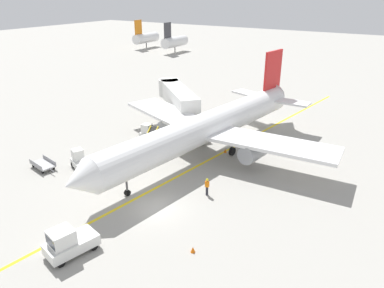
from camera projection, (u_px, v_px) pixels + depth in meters
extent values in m
plane|color=#9E9B93|center=(156.00, 208.00, 31.27)|extent=(300.00, 300.00, 0.00)
cube|color=yellow|center=(173.00, 179.00, 36.03)|extent=(12.37, 79.13, 0.01)
cylinder|color=white|center=(206.00, 127.00, 39.80)|extent=(7.79, 30.15, 3.30)
cone|color=white|center=(78.00, 181.00, 28.56)|extent=(3.56, 2.86, 3.23)
cone|color=white|center=(279.00, 94.00, 51.03)|extent=(3.52, 3.24, 3.14)
cube|color=white|center=(273.00, 144.00, 36.50)|extent=(13.23, 5.15, 0.36)
cylinder|color=gray|center=(254.00, 152.00, 37.18)|extent=(2.36, 3.45, 1.90)
cube|color=white|center=(168.00, 113.00, 45.51)|extent=(13.72, 8.71, 0.36)
cylinder|color=gray|center=(172.00, 126.00, 44.22)|extent=(2.36, 3.45, 1.90)
cube|color=red|center=(273.00, 71.00, 47.92)|extent=(0.88, 4.00, 5.20)
cube|color=white|center=(289.00, 102.00, 47.28)|extent=(5.23, 2.26, 0.24)
cube|color=white|center=(250.00, 94.00, 50.89)|extent=(5.61, 3.60, 0.24)
cylinder|color=#4C4C51|center=(126.00, 180.00, 32.57)|extent=(0.20, 0.20, 3.12)
cylinder|color=black|center=(127.00, 193.00, 33.07)|extent=(0.43, 0.61, 0.56)
cylinder|color=#4C4C51|center=(233.00, 143.00, 40.61)|extent=(0.20, 0.20, 3.12)
cylinder|color=black|center=(232.00, 151.00, 41.04)|extent=(0.49, 1.00, 0.96)
cylinder|color=#4C4C51|center=(202.00, 133.00, 43.26)|extent=(0.20, 0.20, 3.12)
cylinder|color=black|center=(202.00, 141.00, 43.69)|extent=(0.49, 1.00, 0.96)
cube|color=black|center=(99.00, 169.00, 29.81)|extent=(2.92, 1.41, 0.60)
cube|color=silver|center=(179.00, 97.00, 50.18)|extent=(10.77, 9.82, 2.50)
cylinder|color=silver|center=(169.00, 87.00, 55.19)|extent=(3.20, 3.20, 2.50)
cylinder|color=#59595B|center=(182.00, 118.00, 49.55)|extent=(0.56, 0.56, 2.35)
cube|color=#333338|center=(182.00, 124.00, 49.92)|extent=(1.80, 1.40, 0.50)
cube|color=silver|center=(72.00, 244.00, 25.73)|extent=(2.70, 3.95, 0.80)
cube|color=silver|center=(61.00, 237.00, 24.96)|extent=(1.86, 1.93, 1.10)
cube|color=black|center=(51.00, 242.00, 24.46)|extent=(1.40, 0.42, 0.77)
cylinder|color=black|center=(61.00, 263.00, 24.55)|extent=(0.36, 0.64, 0.60)
cylinder|color=black|center=(51.00, 252.00, 25.62)|extent=(0.36, 0.64, 0.60)
cylinder|color=black|center=(94.00, 246.00, 26.16)|extent=(0.36, 0.64, 0.60)
cylinder|color=black|center=(83.00, 236.00, 27.23)|extent=(0.36, 0.64, 0.60)
cube|color=silver|center=(80.00, 163.00, 37.80)|extent=(2.72, 2.13, 0.70)
cube|color=silver|center=(78.00, 154.00, 37.76)|extent=(1.40, 1.38, 1.10)
cube|color=black|center=(76.00, 153.00, 38.15)|extent=(0.45, 0.93, 0.77)
cylinder|color=black|center=(73.00, 165.00, 38.28)|extent=(0.64, 0.44, 0.60)
cylinder|color=black|center=(83.00, 162.00, 38.86)|extent=(0.64, 0.44, 0.60)
cylinder|color=black|center=(78.00, 171.00, 37.01)|extent=(0.64, 0.44, 0.60)
cylinder|color=black|center=(88.00, 168.00, 37.60)|extent=(0.64, 0.44, 0.60)
cube|color=silver|center=(150.00, 136.00, 44.97)|extent=(2.47, 1.44, 0.70)
cube|color=silver|center=(147.00, 128.00, 44.80)|extent=(1.14, 1.10, 1.10)
cube|color=black|center=(143.00, 128.00, 45.03)|extent=(0.14, 0.98, 0.77)
cylinder|color=black|center=(142.00, 138.00, 45.04)|extent=(0.61, 0.26, 0.60)
cylinder|color=black|center=(147.00, 136.00, 45.93)|extent=(0.61, 0.26, 0.60)
cylinder|color=black|center=(153.00, 141.00, 44.29)|extent=(0.61, 0.26, 0.60)
cylinder|color=black|center=(158.00, 138.00, 45.18)|extent=(0.61, 0.26, 0.60)
cube|color=silver|center=(147.00, 151.00, 40.76)|extent=(2.69, 4.08, 0.60)
cylinder|color=black|center=(146.00, 148.00, 42.20)|extent=(0.41, 0.64, 0.60)
cylinder|color=black|center=(156.00, 149.00, 41.94)|extent=(0.41, 0.64, 0.60)
cylinder|color=black|center=(137.00, 158.00, 39.82)|extent=(0.41, 0.64, 0.60)
cylinder|color=black|center=(148.00, 159.00, 39.56)|extent=(0.41, 0.64, 0.60)
cube|color=black|center=(148.00, 141.00, 40.92)|extent=(2.52, 5.01, 1.76)
cube|color=yellow|center=(144.00, 140.00, 40.97)|extent=(1.76, 4.76, 1.84)
cube|color=yellow|center=(152.00, 141.00, 40.78)|extent=(1.76, 4.76, 1.84)
cube|color=#A5A5A8|center=(43.00, 165.00, 38.00)|extent=(3.03, 1.98, 0.16)
cube|color=#4C4C51|center=(52.00, 170.00, 36.86)|extent=(0.90, 0.24, 0.08)
cylinder|color=#4C4C51|center=(54.00, 172.00, 36.58)|extent=(0.12, 0.12, 0.05)
cube|color=gray|center=(49.00, 160.00, 38.41)|extent=(2.76, 0.57, 0.50)
cube|color=gray|center=(36.00, 165.00, 37.40)|extent=(2.76, 0.57, 0.50)
cylinder|color=black|center=(54.00, 168.00, 37.85)|extent=(0.38, 0.18, 0.36)
cylinder|color=black|center=(43.00, 172.00, 37.04)|extent=(0.38, 0.18, 0.36)
cylinder|color=black|center=(44.00, 162.00, 39.16)|extent=(0.38, 0.18, 0.36)
cylinder|color=black|center=(33.00, 166.00, 38.35)|extent=(0.38, 0.18, 0.36)
cylinder|color=#26262D|center=(207.00, 191.00, 33.11)|extent=(0.24, 0.24, 0.85)
cube|color=orange|center=(207.00, 184.00, 32.83)|extent=(0.36, 0.22, 0.56)
sphere|color=#9E7051|center=(207.00, 180.00, 32.67)|extent=(0.20, 0.20, 0.20)
sphere|color=yellow|center=(207.00, 180.00, 32.65)|extent=(0.24, 0.24, 0.24)
cone|color=orange|center=(193.00, 250.00, 25.95)|extent=(0.36, 0.36, 0.44)
cone|color=orange|center=(182.00, 140.00, 44.80)|extent=(0.36, 0.36, 0.44)
cone|color=orange|center=(225.00, 151.00, 41.83)|extent=(0.36, 0.36, 0.44)
cone|color=orange|center=(195.00, 131.00, 47.70)|extent=(0.36, 0.36, 0.44)
cylinder|color=silver|center=(146.00, 38.00, 115.02)|extent=(3.00, 10.00, 3.00)
cylinder|color=#3F3F3F|center=(146.00, 45.00, 115.93)|extent=(0.30, 0.30, 1.60)
cube|color=orange|center=(138.00, 27.00, 110.92)|extent=(0.24, 3.20, 4.40)
cylinder|color=silver|center=(175.00, 42.00, 106.66)|extent=(3.00, 10.00, 3.00)
cylinder|color=#3F3F3F|center=(175.00, 50.00, 107.57)|extent=(0.30, 0.30, 1.60)
cube|color=#333338|center=(168.00, 31.00, 102.56)|extent=(0.24, 3.20, 4.40)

